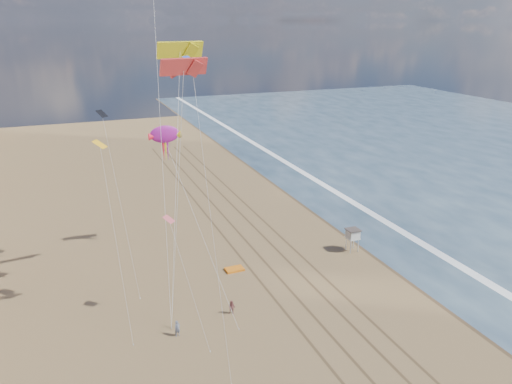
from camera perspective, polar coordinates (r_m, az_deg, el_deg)
wet_sand at (r=81.94m, az=8.85°, el=-1.73°), size 260.00×260.00×0.00m
foam at (r=84.05m, az=11.33°, el=-1.34°), size 260.00×260.00×0.00m
tracks at (r=66.85m, az=0.83°, el=-6.40°), size 7.68×120.00×0.01m
lifeguard_stand at (r=66.30m, az=11.01°, el=-4.77°), size 1.70×1.70×3.06m
grounded_kite at (r=61.25m, az=-2.48°, el=-8.81°), size 2.26×1.48×0.25m
show_kite at (r=63.25m, az=-10.38°, el=6.46°), size 4.07×11.11×25.79m
kite_flyer_a at (r=49.98m, az=-8.97°, el=-15.15°), size 0.67×0.52×1.63m
kite_flyer_b at (r=52.66m, az=-2.77°, el=-13.03°), size 0.94×0.89×1.53m
small_kites at (r=50.73m, az=-13.51°, el=7.27°), size 9.42×17.00×15.45m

